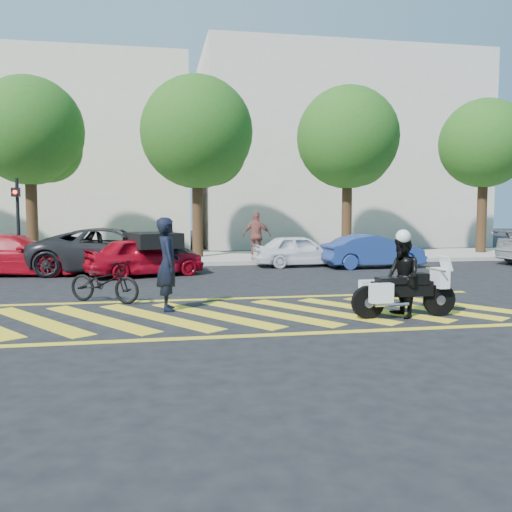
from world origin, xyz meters
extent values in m
plane|color=black|center=(0.00, 0.00, 0.00)|extent=(90.00, 90.00, 0.00)
cube|color=#9E998E|center=(0.00, 12.00, 0.07)|extent=(60.00, 5.00, 0.15)
cube|color=gold|center=(-3.90, 0.00, 0.00)|extent=(2.43, 3.21, 0.01)
cube|color=gold|center=(-2.80, 0.00, 0.00)|extent=(2.43, 3.21, 0.01)
cube|color=gold|center=(-1.70, 0.00, 0.00)|extent=(2.43, 3.21, 0.01)
cube|color=gold|center=(-0.60, 0.00, 0.00)|extent=(2.43, 3.21, 0.01)
cube|color=gold|center=(0.50, 0.00, 0.00)|extent=(2.43, 3.21, 0.01)
cube|color=gold|center=(1.60, 0.00, 0.00)|extent=(2.43, 3.21, 0.01)
cube|color=gold|center=(2.70, 0.00, 0.00)|extent=(2.43, 3.21, 0.01)
cube|color=gold|center=(3.80, 0.00, 0.00)|extent=(2.43, 3.21, 0.01)
cube|color=gold|center=(4.90, 0.00, 0.00)|extent=(2.43, 3.21, 0.01)
cube|color=gold|center=(0.00, -1.90, 0.00)|extent=(12.00, 0.20, 0.01)
cube|color=gold|center=(0.00, 1.90, 0.00)|extent=(12.00, 0.20, 0.01)
cube|color=beige|center=(-8.00, 21.00, 5.00)|extent=(16.00, 8.00, 10.00)
cube|color=beige|center=(9.00, 21.00, 5.50)|extent=(16.00, 8.00, 11.00)
cylinder|color=black|center=(-6.50, 12.00, 2.00)|extent=(0.44, 0.44, 4.00)
sphere|color=#275717|center=(-6.50, 12.00, 5.16)|extent=(4.20, 4.20, 4.20)
sphere|color=#275717|center=(-5.90, 12.30, 4.53)|extent=(2.73, 2.73, 2.73)
cylinder|color=black|center=(0.00, 12.00, 2.00)|extent=(0.44, 0.44, 4.00)
sphere|color=#275717|center=(0.00, 12.00, 5.26)|extent=(4.60, 4.60, 4.60)
sphere|color=#275717|center=(0.60, 12.30, 4.58)|extent=(2.99, 2.99, 2.99)
cylinder|color=black|center=(6.50, 12.00, 2.00)|extent=(0.44, 0.44, 4.00)
sphere|color=#275717|center=(6.50, 12.00, 5.21)|extent=(4.40, 4.40, 4.40)
sphere|color=#275717|center=(7.10, 12.30, 4.55)|extent=(2.86, 2.86, 2.86)
cylinder|color=black|center=(13.00, 12.00, 2.00)|extent=(0.44, 0.44, 4.00)
sphere|color=#275717|center=(13.00, 12.00, 5.10)|extent=(4.00, 4.00, 4.00)
sphere|color=#275717|center=(13.60, 12.30, 4.50)|extent=(2.60, 2.60, 2.60)
cylinder|color=black|center=(-6.50, 9.80, 1.60)|extent=(0.12, 0.12, 3.20)
cube|color=black|center=(-6.50, 9.60, 2.70)|extent=(0.28, 0.18, 0.32)
sphere|color=#FF260C|center=(-6.50, 9.50, 2.70)|extent=(0.14, 0.14, 0.14)
imported|color=black|center=(-1.47, 0.69, 0.97)|extent=(0.51, 0.73, 1.93)
imported|color=black|center=(-2.86, 1.93, 0.48)|extent=(1.88, 1.48, 0.95)
cylinder|color=black|center=(2.27, -0.90, 0.32)|extent=(0.64, 0.15, 0.63)
cylinder|color=silver|center=(2.27, -0.90, 0.32)|extent=(0.20, 0.16, 0.19)
cylinder|color=black|center=(3.77, -0.86, 0.32)|extent=(0.64, 0.15, 0.63)
cylinder|color=silver|center=(3.77, -0.86, 0.32)|extent=(0.20, 0.16, 0.19)
cube|color=black|center=(2.97, -0.88, 0.56)|extent=(1.21, 0.28, 0.29)
cube|color=black|center=(3.26, -0.87, 0.75)|extent=(0.44, 0.30, 0.21)
cube|color=black|center=(2.73, -0.89, 0.73)|extent=(0.54, 0.34, 0.12)
cube|color=silver|center=(3.77, -0.86, 0.75)|extent=(0.22, 0.41, 0.38)
cube|color=silver|center=(2.42, -0.64, 0.53)|extent=(0.44, 0.18, 0.37)
cube|color=silver|center=(2.43, -1.14, 0.53)|extent=(0.44, 0.18, 0.37)
imported|color=black|center=(2.97, -0.88, 0.79)|extent=(0.62, 0.78, 1.58)
imported|color=#AB0718|center=(-2.05, 6.75, 0.63)|extent=(3.96, 2.65, 1.25)
imported|color=red|center=(-6.20, 7.80, 0.65)|extent=(4.68, 2.36, 1.30)
imported|color=black|center=(-3.05, 7.80, 0.75)|extent=(5.58, 2.91, 1.50)
imported|color=white|center=(3.52, 8.77, 0.59)|extent=(3.50, 1.55, 1.17)
imported|color=navy|center=(5.99, 7.80, 0.60)|extent=(3.67, 1.40, 1.20)
imported|color=#934E42|center=(2.13, 10.00, 1.09)|extent=(1.19, 0.82, 1.87)
camera|label=1|loc=(-1.69, -10.58, 2.08)|focal=38.00mm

